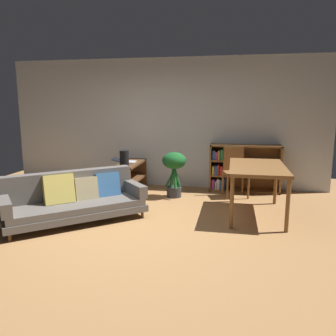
{
  "coord_description": "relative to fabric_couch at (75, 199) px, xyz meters",
  "views": [
    {
      "loc": [
        1.46,
        -4.36,
        1.71
      ],
      "look_at": [
        0.53,
        0.44,
        0.81
      ],
      "focal_mm": 35.82,
      "sensor_mm": 36.0,
      "label": 1
    }
  ],
  "objects": [
    {
      "name": "ground_plane",
      "position": [
        0.86,
        -0.17,
        -0.33
      ],
      "size": [
        8.16,
        8.16,
        0.0
      ],
      "primitive_type": "plane",
      "color": "#9E7042"
    },
    {
      "name": "back_wall_panel",
      "position": [
        0.86,
        2.53,
        1.02
      ],
      "size": [
        6.8,
        0.1,
        2.7
      ],
      "primitive_type": "cube",
      "color": "silver",
      "rests_on": "ground_plane"
    },
    {
      "name": "fabric_couch",
      "position": [
        0.0,
        0.0,
        0.0
      ],
      "size": [
        2.04,
        1.92,
        0.73
      ],
      "color": "#56351E",
      "rests_on": "ground_plane"
    },
    {
      "name": "media_console",
      "position": [
        0.35,
        1.64,
        -0.03
      ],
      "size": [
        0.39,
        1.16,
        0.62
      ],
      "color": "#56351E",
      "rests_on": "ground_plane"
    },
    {
      "name": "open_laptop",
      "position": [
        0.25,
        1.71,
        0.31
      ],
      "size": [
        0.48,
        0.33,
        0.07
      ],
      "color": "silver",
      "rests_on": "media_console"
    },
    {
      "name": "desk_speaker",
      "position": [
        0.35,
        1.33,
        0.43
      ],
      "size": [
        0.17,
        0.17,
        0.28
      ],
      "color": "black",
      "rests_on": "media_console"
    },
    {
      "name": "potted_floor_plant",
      "position": [
        1.25,
        1.59,
        0.24
      ],
      "size": [
        0.45,
        0.45,
        0.86
      ],
      "color": "#333338",
      "rests_on": "ground_plane"
    },
    {
      "name": "dining_table",
      "position": [
        2.71,
        0.78,
        0.39
      ],
      "size": [
        0.85,
        1.49,
        0.8
      ],
      "color": "brown",
      "rests_on": "ground_plane"
    },
    {
      "name": "dining_chair_near",
      "position": [
        2.37,
        1.89,
        0.2
      ],
      "size": [
        0.53,
        0.49,
        0.94
      ],
      "color": "brown",
      "rests_on": "ground_plane"
    },
    {
      "name": "bookshelf",
      "position": [
        2.46,
        2.33,
        0.14
      ],
      "size": [
        1.4,
        0.36,
        0.95
      ],
      "color": "brown",
      "rests_on": "ground_plane"
    }
  ]
}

